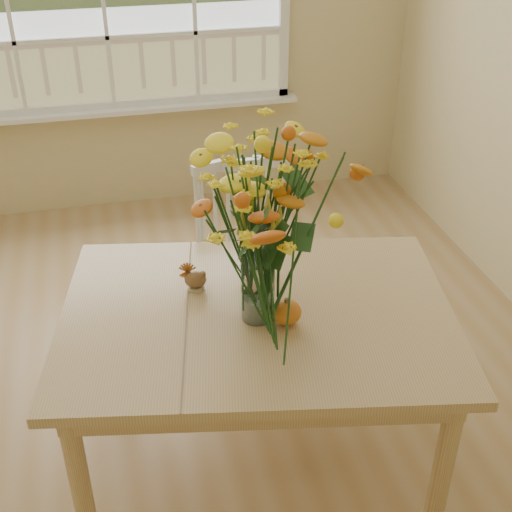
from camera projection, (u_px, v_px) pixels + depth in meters
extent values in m
cube|color=#AB8553|center=(164.00, 431.00, 2.98)|extent=(4.00, 4.50, 0.01)
cube|color=beige|center=(103.00, 3.00, 4.14)|extent=(4.00, 0.02, 2.70)
cube|color=white|center=(116.00, 111.00, 4.43)|extent=(2.42, 0.12, 0.03)
cube|color=tan|center=(257.00, 315.00, 2.47)|extent=(1.57, 1.25, 0.04)
cube|color=tan|center=(257.00, 331.00, 2.50)|extent=(1.43, 1.11, 0.10)
cylinder|color=tan|center=(81.00, 485.00, 2.29)|extent=(0.07, 0.07, 0.71)
cylinder|color=tan|center=(112.00, 333.00, 2.99)|extent=(0.07, 0.07, 0.71)
cylinder|color=tan|center=(442.00, 471.00, 2.34)|extent=(0.07, 0.07, 0.71)
cylinder|color=tan|center=(390.00, 324.00, 3.04)|extent=(0.07, 0.07, 0.71)
cube|color=white|center=(249.00, 280.00, 3.17)|extent=(0.45, 0.43, 0.05)
cube|color=white|center=(241.00, 214.00, 3.18)|extent=(0.45, 0.05, 0.51)
cylinder|color=white|center=(220.00, 347.00, 3.13)|extent=(0.04, 0.04, 0.44)
cylinder|color=white|center=(209.00, 306.00, 3.39)|extent=(0.04, 0.04, 0.44)
cylinder|color=white|center=(293.00, 336.00, 3.19)|extent=(0.04, 0.04, 0.44)
cylinder|color=white|center=(276.00, 297.00, 3.46)|extent=(0.04, 0.04, 0.44)
cylinder|color=white|center=(258.00, 286.00, 2.36)|extent=(0.12, 0.12, 0.26)
ellipsoid|color=orange|center=(286.00, 313.00, 2.37)|extent=(0.11, 0.11, 0.08)
cylinder|color=#CCB78C|center=(196.00, 288.00, 2.57)|extent=(0.07, 0.07, 0.01)
ellipsoid|color=brown|center=(196.00, 279.00, 2.55)|extent=(0.09, 0.07, 0.07)
ellipsoid|color=#38160F|center=(255.00, 265.00, 2.64)|extent=(0.09, 0.09, 0.08)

